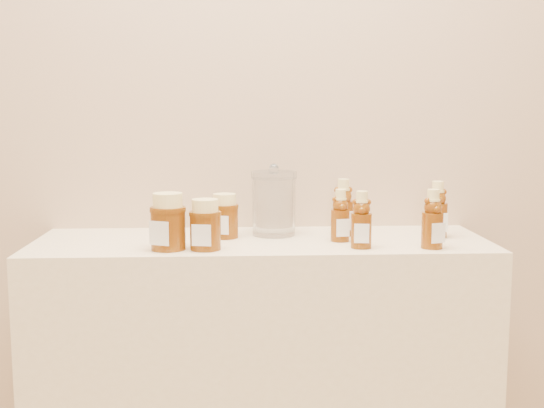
{
  "coord_description": "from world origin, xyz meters",
  "views": [
    {
      "loc": [
        -0.06,
        -0.23,
        1.24
      ],
      "look_at": [
        0.03,
        1.52,
        1.0
      ],
      "focal_mm": 45.0,
      "sensor_mm": 36.0,
      "label": 1
    }
  ],
  "objects_px": {
    "display_table": "(262,401)",
    "bear_bottle_front_left": "(362,216)",
    "glass_canister": "(274,201)",
    "honey_jar_left": "(168,221)",
    "bear_bottle_back_left": "(340,212)"
  },
  "relations": [
    {
      "from": "display_table",
      "to": "honey_jar_left",
      "type": "xyz_separation_m",
      "value": [
        -0.23,
        -0.12,
        0.52
      ]
    },
    {
      "from": "display_table",
      "to": "bear_bottle_back_left",
      "type": "relative_size",
      "value": 7.76
    },
    {
      "from": "bear_bottle_front_left",
      "to": "display_table",
      "type": "bearing_deg",
      "value": 162.57
    },
    {
      "from": "bear_bottle_back_left",
      "to": "honey_jar_left",
      "type": "relative_size",
      "value": 1.1
    },
    {
      "from": "display_table",
      "to": "bear_bottle_back_left",
      "type": "distance_m",
      "value": 0.57
    },
    {
      "from": "glass_canister",
      "to": "honey_jar_left",
      "type": "bearing_deg",
      "value": -145.61
    },
    {
      "from": "display_table",
      "to": "bear_bottle_front_left",
      "type": "relative_size",
      "value": 7.42
    },
    {
      "from": "bear_bottle_back_left",
      "to": "bear_bottle_front_left",
      "type": "height_order",
      "value": "bear_bottle_front_left"
    },
    {
      "from": "honey_jar_left",
      "to": "glass_canister",
      "type": "distance_m",
      "value": 0.33
    },
    {
      "from": "bear_bottle_back_left",
      "to": "bear_bottle_front_left",
      "type": "bearing_deg",
      "value": -75.13
    },
    {
      "from": "glass_canister",
      "to": "bear_bottle_front_left",
      "type": "bearing_deg",
      "value": -42.14
    },
    {
      "from": "bear_bottle_back_left",
      "to": "display_table",
      "type": "bearing_deg",
      "value": 163.84
    },
    {
      "from": "bear_bottle_back_left",
      "to": "bear_bottle_front_left",
      "type": "xyz_separation_m",
      "value": [
        0.04,
        -0.09,
        0.0
      ]
    },
    {
      "from": "bear_bottle_front_left",
      "to": "glass_canister",
      "type": "distance_m",
      "value": 0.28
    },
    {
      "from": "display_table",
      "to": "bear_bottle_front_left",
      "type": "height_order",
      "value": "bear_bottle_front_left"
    }
  ]
}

